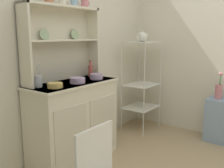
# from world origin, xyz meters

# --- Properties ---
(wall_back) EXTENTS (3.84, 0.05, 2.50)m
(wall_back) POSITION_xyz_m (0.00, 1.62, 1.25)
(wall_back) COLOR silver
(wall_back) RESTS_ON ground
(hutch_cabinet) EXTENTS (1.01, 0.45, 0.87)m
(hutch_cabinet) POSITION_xyz_m (-0.06, 1.37, 0.45)
(hutch_cabinet) COLOR silver
(hutch_cabinet) RESTS_ON ground
(hutch_shelf_unit) EXTENTS (0.94, 0.18, 0.78)m
(hutch_shelf_unit) POSITION_xyz_m (-0.06, 1.53, 1.32)
(hutch_shelf_unit) COLOR beige
(hutch_shelf_unit) RESTS_ON hutch_cabinet
(bakers_rack) EXTENTS (0.48, 0.38, 1.26)m
(bakers_rack) POSITION_xyz_m (1.20, 1.29, 0.77)
(bakers_rack) COLOR silver
(bakers_rack) RESTS_ON ground
(cup_cream_2) EXTENTS (0.09, 0.07, 0.08)m
(cup_cream_2) POSITION_xyz_m (-0.05, 1.49, 1.69)
(cup_cream_2) COLOR silver
(cup_cream_2) RESTS_ON hutch_shelf_unit
(cup_sky_3) EXTENTS (0.08, 0.07, 0.08)m
(cup_sky_3) POSITION_xyz_m (0.11, 1.49, 1.69)
(cup_sky_3) COLOR #8EB2D1
(cup_sky_3) RESTS_ON hutch_shelf_unit
(cup_rose_4) EXTENTS (0.09, 0.08, 0.09)m
(cup_rose_4) POSITION_xyz_m (0.28, 1.49, 1.70)
(cup_rose_4) COLOR #D17A84
(cup_rose_4) RESTS_ON hutch_shelf_unit
(bowl_mixing_large) EXTENTS (0.14, 0.14, 0.05)m
(bowl_mixing_large) POSITION_xyz_m (-0.35, 1.29, 0.90)
(bowl_mixing_large) COLOR #DBB760
(bowl_mixing_large) RESTS_ON hutch_cabinet
(bowl_floral_medium) EXTENTS (0.16, 0.16, 0.06)m
(bowl_floral_medium) POSITION_xyz_m (-0.06, 1.29, 0.90)
(bowl_floral_medium) COLOR #B79ECC
(bowl_floral_medium) RESTS_ON hutch_cabinet
(bowl_cream_small) EXTENTS (0.14, 0.14, 0.06)m
(bowl_cream_small) POSITION_xyz_m (0.24, 1.29, 0.90)
(bowl_cream_small) COLOR #B79ECC
(bowl_cream_small) RESTS_ON hutch_cabinet
(jam_bottle) EXTENTS (0.05, 0.05, 0.19)m
(jam_bottle) POSITION_xyz_m (0.32, 1.45, 0.95)
(jam_bottle) COLOR #B74C47
(jam_bottle) RESTS_ON hutch_cabinet
(utensil_jar) EXTENTS (0.08, 0.08, 0.23)m
(utensil_jar) POSITION_xyz_m (-0.43, 1.45, 0.93)
(utensil_jar) COLOR #B2B7C6
(utensil_jar) RESTS_ON hutch_cabinet
(porcelain_teapot) EXTENTS (0.22, 0.13, 0.15)m
(porcelain_teapot) POSITION_xyz_m (1.20, 1.29, 1.33)
(porcelain_teapot) COLOR white
(porcelain_teapot) RESTS_ON bakers_rack
(flower_vase) EXTENTS (0.09, 0.09, 0.34)m
(flower_vase) POSITION_xyz_m (1.44, 0.30, 0.67)
(flower_vase) COLOR #D17A84
(flower_vase) RESTS_ON side_shelf_blue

